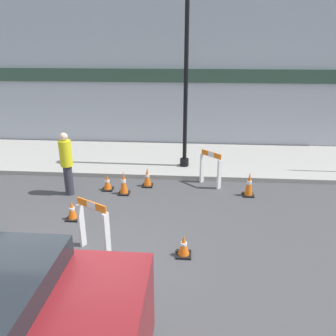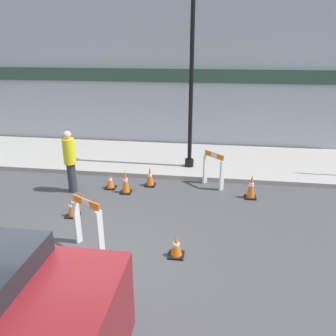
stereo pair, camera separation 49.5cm
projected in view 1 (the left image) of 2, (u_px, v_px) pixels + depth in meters
ground_plane at (87, 272)px, 5.99m from camera, size 60.00×60.00×0.00m
sidewalk_slab at (140, 158)px, 11.83m from camera, size 18.00×3.57×0.14m
storefront_facade at (146, 76)px, 12.61m from camera, size 18.00×0.22×5.50m
streetlamp_post at (187, 34)px, 9.44m from camera, size 0.44×0.44×6.42m
barricade_0 at (93, 225)px, 6.42m from camera, size 0.72×0.48×1.11m
barricade_1 at (211, 168)px, 9.52m from camera, size 0.62×0.59×1.04m
traffic_cone_0 at (249, 185)px, 8.92m from camera, size 0.30×0.30×0.69m
traffic_cone_1 at (107, 183)px, 9.32m from camera, size 0.30×0.30×0.46m
traffic_cone_2 at (72, 211)px, 7.73m from camera, size 0.30×0.30×0.48m
traffic_cone_3 at (147, 177)px, 9.54m from camera, size 0.30×0.30×0.58m
traffic_cone_4 at (184, 246)px, 6.40m from camera, size 0.30×0.30×0.45m
traffic_cone_5 at (123, 183)px, 9.03m from camera, size 0.30×0.30×0.68m
person_worker at (67, 162)px, 8.80m from camera, size 0.41×0.41×1.76m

